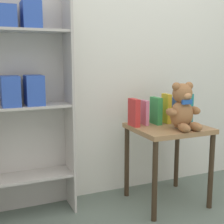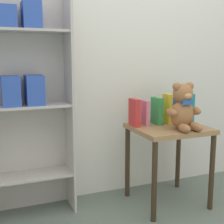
{
  "view_description": "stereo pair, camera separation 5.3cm",
  "coord_description": "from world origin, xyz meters",
  "px_view_note": "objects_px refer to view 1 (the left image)",
  "views": [
    {
      "loc": [
        -1.19,
        -1.0,
        1.16
      ],
      "look_at": [
        -0.3,
        1.08,
        0.77
      ],
      "focal_mm": 50.0,
      "sensor_mm": 36.0,
      "label": 1
    },
    {
      "loc": [
        -1.14,
        -1.02,
        1.16
      ],
      "look_at": [
        -0.3,
        1.08,
        0.77
      ],
      "focal_mm": 50.0,
      "sensor_mm": 36.0,
      "label": 2
    }
  ],
  "objects_px": {
    "book_standing_teal": "(187,107)",
    "book_standing_green": "(156,111)",
    "bookshelf_side": "(22,93)",
    "teddy_bear": "(183,108)",
    "book_standing_blue": "(176,110)",
    "book_standing_yellow": "(166,108)",
    "book_standing_red": "(134,113)",
    "book_standing_pink": "(145,113)",
    "display_table": "(168,139)"
  },
  "relations": [
    {
      "from": "book_standing_teal",
      "to": "book_standing_red",
      "type": "bearing_deg",
      "value": -177.49
    },
    {
      "from": "book_standing_yellow",
      "to": "book_standing_green",
      "type": "bearing_deg",
      "value": -175.62
    },
    {
      "from": "teddy_bear",
      "to": "book_standing_green",
      "type": "relative_size",
      "value": 1.62
    },
    {
      "from": "book_standing_red",
      "to": "book_standing_teal",
      "type": "relative_size",
      "value": 0.92
    },
    {
      "from": "bookshelf_side",
      "to": "book_standing_blue",
      "type": "xyz_separation_m",
      "value": [
        1.22,
        -0.15,
        -0.18
      ]
    },
    {
      "from": "book_standing_pink",
      "to": "book_standing_yellow",
      "type": "relative_size",
      "value": 0.82
    },
    {
      "from": "book_standing_pink",
      "to": "book_standing_red",
      "type": "bearing_deg",
      "value": -171.49
    },
    {
      "from": "teddy_bear",
      "to": "book_standing_green",
      "type": "height_order",
      "value": "teddy_bear"
    },
    {
      "from": "book_standing_red",
      "to": "book_standing_pink",
      "type": "height_order",
      "value": "book_standing_red"
    },
    {
      "from": "book_standing_blue",
      "to": "book_standing_teal",
      "type": "relative_size",
      "value": 0.86
    },
    {
      "from": "book_standing_green",
      "to": "book_standing_blue",
      "type": "distance_m",
      "value": 0.2
    },
    {
      "from": "display_table",
      "to": "teddy_bear",
      "type": "xyz_separation_m",
      "value": [
        0.04,
        -0.13,
        0.26
      ]
    },
    {
      "from": "book_standing_green",
      "to": "book_standing_red",
      "type": "bearing_deg",
      "value": -179.13
    },
    {
      "from": "book_standing_blue",
      "to": "bookshelf_side",
      "type": "bearing_deg",
      "value": 174.97
    },
    {
      "from": "book_standing_teal",
      "to": "book_standing_blue",
      "type": "bearing_deg",
      "value": 174.56
    },
    {
      "from": "display_table",
      "to": "book_standing_red",
      "type": "relative_size",
      "value": 2.93
    },
    {
      "from": "book_standing_red",
      "to": "book_standing_blue",
      "type": "bearing_deg",
      "value": 0.38
    },
    {
      "from": "book_standing_yellow",
      "to": "book_standing_red",
      "type": "bearing_deg",
      "value": -176.38
    },
    {
      "from": "bookshelf_side",
      "to": "teddy_bear",
      "type": "bearing_deg",
      "value": -19.46
    },
    {
      "from": "bookshelf_side",
      "to": "book_standing_pink",
      "type": "relative_size",
      "value": 8.34
    },
    {
      "from": "book_standing_green",
      "to": "book_standing_yellow",
      "type": "bearing_deg",
      "value": 2.02
    },
    {
      "from": "bookshelf_side",
      "to": "book_standing_red",
      "type": "relative_size",
      "value": 7.61
    },
    {
      "from": "display_table",
      "to": "book_standing_red",
      "type": "xyz_separation_m",
      "value": [
        -0.25,
        0.11,
        0.21
      ]
    },
    {
      "from": "teddy_bear",
      "to": "book_standing_teal",
      "type": "bearing_deg",
      "value": 47.78
    },
    {
      "from": "book_standing_yellow",
      "to": "book_standing_blue",
      "type": "bearing_deg",
      "value": 6.6
    },
    {
      "from": "display_table",
      "to": "book_standing_red",
      "type": "height_order",
      "value": "book_standing_red"
    },
    {
      "from": "book_standing_yellow",
      "to": "teddy_bear",
      "type": "bearing_deg",
      "value": -90.61
    },
    {
      "from": "book_standing_pink",
      "to": "book_standing_yellow",
      "type": "xyz_separation_m",
      "value": [
        0.2,
        -0.0,
        0.02
      ]
    },
    {
      "from": "book_standing_teal",
      "to": "book_standing_green",
      "type": "bearing_deg",
      "value": -178.07
    },
    {
      "from": "book_standing_blue",
      "to": "book_standing_yellow",
      "type": "bearing_deg",
      "value": -173.76
    },
    {
      "from": "book_standing_green",
      "to": "book_standing_blue",
      "type": "relative_size",
      "value": 1.07
    },
    {
      "from": "display_table",
      "to": "book_standing_pink",
      "type": "relative_size",
      "value": 3.21
    },
    {
      "from": "bookshelf_side",
      "to": "book_standing_pink",
      "type": "distance_m",
      "value": 0.95
    },
    {
      "from": "bookshelf_side",
      "to": "display_table",
      "type": "relative_size",
      "value": 2.6
    },
    {
      "from": "book_standing_red",
      "to": "book_standing_yellow",
      "type": "distance_m",
      "value": 0.3
    },
    {
      "from": "book_standing_pink",
      "to": "book_standing_yellow",
      "type": "bearing_deg",
      "value": 1.39
    },
    {
      "from": "display_table",
      "to": "book_standing_teal",
      "type": "distance_m",
      "value": 0.35
    },
    {
      "from": "book_standing_pink",
      "to": "book_standing_blue",
      "type": "height_order",
      "value": "book_standing_blue"
    },
    {
      "from": "book_standing_yellow",
      "to": "book_standing_blue",
      "type": "relative_size",
      "value": 1.18
    },
    {
      "from": "display_table",
      "to": "teddy_bear",
      "type": "height_order",
      "value": "teddy_bear"
    },
    {
      "from": "book_standing_red",
      "to": "book_standing_yellow",
      "type": "relative_size",
      "value": 0.9
    },
    {
      "from": "book_standing_blue",
      "to": "book_standing_green",
      "type": "bearing_deg",
      "value": -174.87
    },
    {
      "from": "book_standing_red",
      "to": "book_standing_yellow",
      "type": "bearing_deg",
      "value": -0.37
    },
    {
      "from": "display_table",
      "to": "book_standing_pink",
      "type": "height_order",
      "value": "book_standing_pink"
    },
    {
      "from": "book_standing_pink",
      "to": "book_standing_blue",
      "type": "relative_size",
      "value": 0.97
    },
    {
      "from": "book_standing_pink",
      "to": "book_standing_blue",
      "type": "xyz_separation_m",
      "value": [
        0.3,
        0.0,
        0.0
      ]
    },
    {
      "from": "teddy_bear",
      "to": "book_standing_yellow",
      "type": "height_order",
      "value": "teddy_bear"
    },
    {
      "from": "display_table",
      "to": "bookshelf_side",
      "type": "bearing_deg",
      "value": 166.05
    },
    {
      "from": "bookshelf_side",
      "to": "teddy_bear",
      "type": "height_order",
      "value": "bookshelf_side"
    },
    {
      "from": "book_standing_red",
      "to": "bookshelf_side",
      "type": "bearing_deg",
      "value": 167.04
    }
  ]
}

